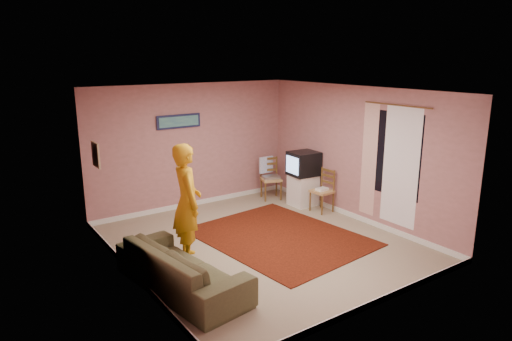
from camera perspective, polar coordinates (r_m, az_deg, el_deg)
ground at (r=7.95m, az=0.62°, el=-9.08°), size 5.00×5.00×0.00m
wall_back at (r=9.63m, az=-7.96°, el=3.03°), size 4.50×0.02×2.60m
wall_front at (r=5.76m, az=15.19°, el=-4.97°), size 4.50×0.02×2.60m
wall_left at (r=6.55m, az=-15.69°, el=-2.69°), size 0.02×5.00×2.60m
wall_right at (r=8.99m, az=12.46°, el=2.03°), size 0.02×5.00×2.60m
ceiling at (r=7.32m, az=0.67°, el=9.95°), size 4.50×5.00×0.02m
baseboard_back at (r=9.94m, az=-7.69°, el=-4.07°), size 4.50×0.02×0.10m
baseboard_front at (r=6.27m, az=14.35°, el=-15.80°), size 4.50×0.02×0.10m
baseboard_left at (r=7.00m, az=-14.92°, el=-12.52°), size 0.02×5.00×0.10m
baseboard_right at (r=9.32m, az=12.01°, el=-5.52°), size 0.02×5.00×0.10m
window at (r=8.38m, az=16.96°, el=1.92°), size 0.01×1.10×1.50m
curtain_sheer at (r=8.32m, az=17.61°, el=0.38°), size 0.01×0.75×2.10m
curtain_floral at (r=8.74m, az=13.95°, el=1.27°), size 0.01×0.35×2.10m
curtain_rod at (r=8.21m, az=17.21°, el=7.83°), size 0.02×1.40×0.02m
picture_back at (r=9.39m, az=-9.63°, el=6.08°), size 0.95×0.04×0.28m
picture_left at (r=7.99m, az=-19.38°, el=1.89°), size 0.04×0.38×0.42m
area_rug at (r=8.20m, az=2.98°, el=-8.28°), size 2.63×3.15×0.02m
tv_cabinet at (r=9.86m, az=5.90°, el=-2.44°), size 0.52×0.48×0.67m
crt_tv at (r=9.70m, az=5.96°, el=0.87°), size 0.62×0.56×0.50m
chair_a at (r=10.17m, az=1.91°, el=-0.48°), size 0.53×0.52×0.50m
dvd_player at (r=10.19m, az=1.90°, el=-0.81°), size 0.43×0.36×0.06m
blue_throw at (r=10.28m, az=1.29°, el=0.73°), size 0.35×0.04×0.37m
chair_b at (r=9.44m, az=8.27°, el=-1.95°), size 0.40×0.42×0.48m
game_console at (r=9.46m, az=8.26°, el=-2.33°), size 0.25×0.19×0.05m
sofa at (r=6.47m, az=-9.28°, el=-11.85°), size 1.17×2.28×0.64m
person at (r=7.15m, az=-8.61°, el=-3.98°), size 0.58×0.76×1.86m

